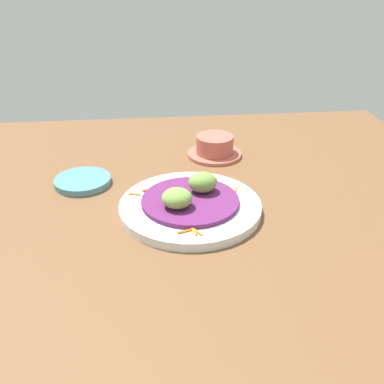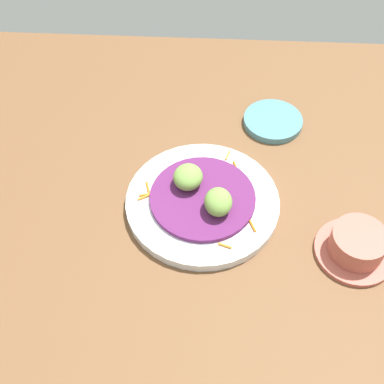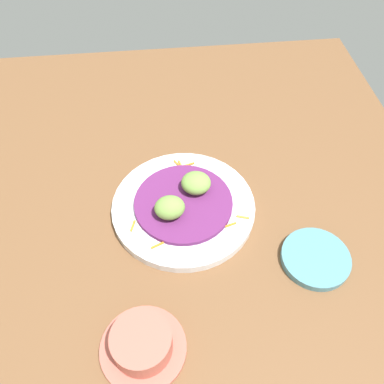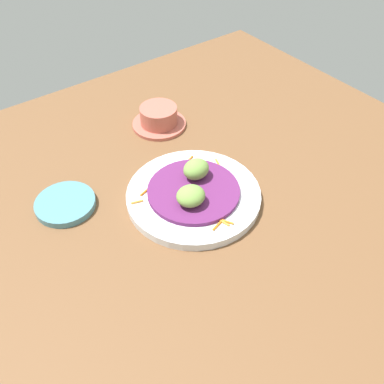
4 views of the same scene
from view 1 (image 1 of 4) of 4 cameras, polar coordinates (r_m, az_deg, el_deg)
table_surface at (r=82.62cm, az=3.46°, el=-3.08°), size 110.00×110.00×2.00cm
main_plate at (r=81.57cm, az=-0.23°, el=-1.95°), size 26.50×26.50×1.72cm
cabbage_bed at (r=80.91cm, az=-0.23°, el=-1.16°), size 18.17×18.17×0.88cm
carrot_garnish at (r=79.85cm, az=-0.73°, el=-1.80°), size 20.23×21.44×0.40cm
guac_scoop_left at (r=82.35cm, az=1.40°, el=1.29°), size 4.90×5.63×3.90cm
guac_scoop_center at (r=77.35cm, az=-1.97°, el=-0.80°), size 5.83×6.19×3.54cm
side_plate_small at (r=94.03cm, az=-14.08°, el=1.39°), size 11.68×11.68×1.39cm
terracotta_bowl at (r=104.08cm, az=2.97°, el=5.86°), size 12.82×12.82×5.01cm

